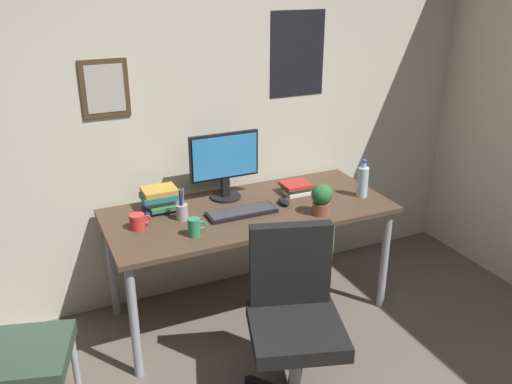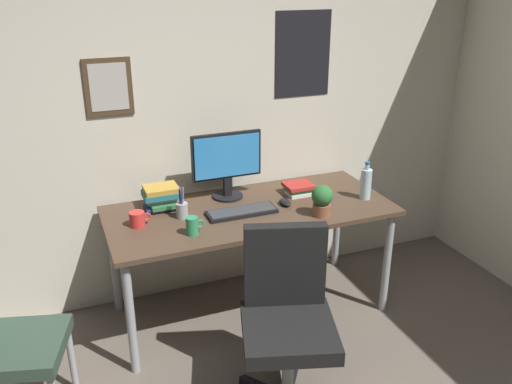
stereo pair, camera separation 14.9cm
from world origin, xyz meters
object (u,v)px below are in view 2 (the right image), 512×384
pen_cup (182,210)px  side_chair (3,338)px  coffee_mug_far (193,226)px  book_stack_left (300,188)px  water_bottle (366,183)px  monitor (227,162)px  computer_mouse (285,202)px  keyboard (242,212)px  potted_plant (322,199)px  book_stack_right (162,197)px  office_chair (287,311)px  coffee_mug_near (138,219)px

pen_cup → side_chair: bearing=-154.4°
coffee_mug_far → book_stack_left: coffee_mug_far is taller
water_bottle → book_stack_left: (-0.36, 0.23, -0.07)m
water_bottle → coffee_mug_far: size_ratio=2.33×
monitor → computer_mouse: size_ratio=4.18×
keyboard → potted_plant: size_ratio=2.21×
computer_mouse → pen_cup: pen_cup is taller
water_bottle → potted_plant: water_bottle is taller
coffee_mug_far → potted_plant: size_ratio=0.56×
coffee_mug_far → pen_cup: pen_cup is taller
book_stack_right → office_chair: bearing=-68.3°
side_chair → computer_mouse: 1.74m
side_chair → coffee_mug_near: side_chair is taller
water_bottle → book_stack_left: size_ratio=1.17×
keyboard → pen_cup: bearing=168.0°
side_chair → coffee_mug_near: size_ratio=6.90×
water_bottle → book_stack_right: size_ratio=1.10×
side_chair → pen_cup: bearing=25.6°
pen_cup → book_stack_right: 0.21m
office_chair → potted_plant: size_ratio=4.87×
keyboard → book_stack_right: bearing=148.6°
coffee_mug_near → potted_plant: bearing=-13.9°
computer_mouse → coffee_mug_near: (-0.92, 0.04, 0.03)m
office_chair → side_chair: (-1.34, 0.33, -0.03)m
computer_mouse → book_stack_right: book_stack_right is taller
keyboard → potted_plant: potted_plant is taller
office_chair → side_chair: 1.38m
water_bottle → potted_plant: 0.41m
office_chair → pen_cup: office_chair is taller
side_chair → keyboard: bearing=16.8°
side_chair → pen_cup: (1.02, 0.49, 0.30)m
office_chair → monitor: (0.03, 1.03, 0.46)m
office_chair → water_bottle: 1.14m
water_bottle → coffee_mug_near: (-1.45, 0.13, -0.06)m
water_bottle → coffee_mug_near: water_bottle is taller
side_chair → book_stack_left: side_chair is taller
office_chair → book_stack_right: (-0.40, 1.01, 0.29)m
pen_cup → book_stack_left: (0.82, 0.08, -0.02)m
side_chair → keyboard: (1.37, 0.41, 0.26)m
coffee_mug_far → book_stack_right: book_stack_right is taller
office_chair → coffee_mug_near: (-0.59, 0.81, 0.26)m
side_chair → keyboard: side_chair is taller
coffee_mug_near → side_chair: bearing=-147.6°
pen_cup → computer_mouse: bearing=-4.6°
keyboard → coffee_mug_near: (-0.62, 0.06, 0.03)m
coffee_mug_far → book_stack_right: (-0.08, 0.42, 0.02)m
computer_mouse → water_bottle: (0.53, -0.09, 0.09)m
side_chair → book_stack_left: bearing=17.2°
side_chair → keyboard: 1.45m
monitor → keyboard: (-0.00, -0.28, -0.23)m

